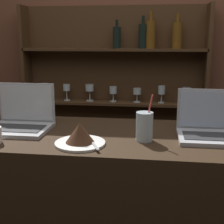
{
  "coord_description": "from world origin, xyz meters",
  "views": [
    {
      "loc": [
        0.18,
        -1.1,
        1.48
      ],
      "look_at": [
        -0.01,
        0.33,
        1.14
      ],
      "focal_mm": 50.0,
      "sensor_mm": 36.0,
      "label": 1
    }
  ],
  "objects_px": {
    "cake_plate": "(80,136)",
    "water_glass": "(144,126)",
    "laptop_far": "(211,128)",
    "laptop_near": "(21,120)"
  },
  "relations": [
    {
      "from": "cake_plate",
      "to": "water_glass",
      "type": "bearing_deg",
      "value": 18.13
    },
    {
      "from": "cake_plate",
      "to": "water_glass",
      "type": "xyz_separation_m",
      "value": [
        0.27,
        0.09,
        0.03
      ]
    },
    {
      "from": "water_glass",
      "to": "laptop_far",
      "type": "bearing_deg",
      "value": 16.63
    },
    {
      "from": "cake_plate",
      "to": "water_glass",
      "type": "height_order",
      "value": "water_glass"
    },
    {
      "from": "cake_plate",
      "to": "water_glass",
      "type": "relative_size",
      "value": 1.04
    },
    {
      "from": "laptop_far",
      "to": "cake_plate",
      "type": "relative_size",
      "value": 1.37
    },
    {
      "from": "laptop_near",
      "to": "cake_plate",
      "type": "relative_size",
      "value": 1.38
    },
    {
      "from": "water_glass",
      "to": "laptop_near",
      "type": "bearing_deg",
      "value": 170.71
    },
    {
      "from": "cake_plate",
      "to": "water_glass",
      "type": "distance_m",
      "value": 0.28
    },
    {
      "from": "water_glass",
      "to": "cake_plate",
      "type": "bearing_deg",
      "value": -161.87
    }
  ]
}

